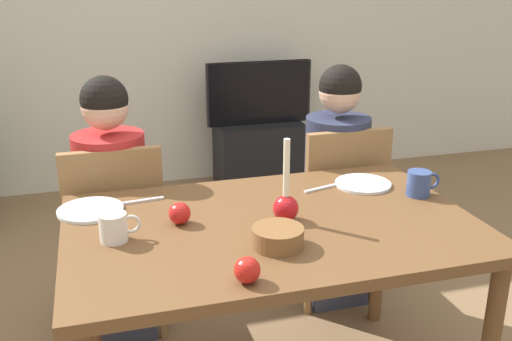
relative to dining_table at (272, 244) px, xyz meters
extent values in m
cube|color=beige|center=(0.00, 2.60, 0.63)|extent=(6.40, 0.10, 2.60)
cube|color=brown|center=(0.00, 0.00, 0.06)|extent=(1.40, 0.90, 0.04)
cylinder|color=brown|center=(-0.64, 0.39, -0.31)|extent=(0.06, 0.06, 0.71)
cylinder|color=brown|center=(0.64, 0.39, -0.31)|extent=(0.06, 0.06, 0.71)
cube|color=olive|center=(-0.51, 0.69, -0.24)|extent=(0.40, 0.40, 0.04)
cube|color=olive|center=(-0.51, 0.51, 0.01)|extent=(0.40, 0.04, 0.45)
cylinder|color=olive|center=(-0.34, 0.86, -0.46)|extent=(0.04, 0.04, 0.41)
cylinder|color=olive|center=(-0.68, 0.86, -0.46)|extent=(0.04, 0.04, 0.41)
cylinder|color=olive|center=(-0.34, 0.52, -0.46)|extent=(0.04, 0.04, 0.41)
cylinder|color=olive|center=(-0.68, 0.52, -0.46)|extent=(0.04, 0.04, 0.41)
cube|color=olive|center=(0.52, 0.69, -0.24)|extent=(0.40, 0.40, 0.04)
cube|color=olive|center=(0.52, 0.51, 0.01)|extent=(0.40, 0.04, 0.45)
cylinder|color=olive|center=(0.69, 0.86, -0.46)|extent=(0.04, 0.04, 0.41)
cylinder|color=olive|center=(0.35, 0.86, -0.46)|extent=(0.04, 0.04, 0.41)
cylinder|color=olive|center=(0.69, 0.52, -0.46)|extent=(0.04, 0.04, 0.41)
cylinder|color=olive|center=(0.35, 0.52, -0.46)|extent=(0.04, 0.04, 0.41)
cube|color=#33384C|center=(-0.51, 0.64, -0.44)|extent=(0.28, 0.28, 0.45)
cylinder|color=#AD2323|center=(-0.51, 0.64, 0.02)|extent=(0.30, 0.30, 0.48)
sphere|color=tan|center=(-0.51, 0.64, 0.38)|extent=(0.19, 0.19, 0.19)
sphere|color=black|center=(-0.51, 0.64, 0.41)|extent=(0.19, 0.19, 0.19)
cube|color=#33384C|center=(0.52, 0.64, -0.44)|extent=(0.28, 0.28, 0.45)
cylinder|color=#282D47|center=(0.52, 0.64, 0.02)|extent=(0.30, 0.30, 0.48)
sphere|color=tan|center=(0.52, 0.64, 0.38)|extent=(0.19, 0.19, 0.19)
sphere|color=black|center=(0.52, 0.64, 0.41)|extent=(0.19, 0.19, 0.19)
cube|color=black|center=(0.63, 2.30, -0.43)|extent=(0.64, 0.40, 0.48)
cube|color=black|center=(0.63, 2.30, 0.04)|extent=(0.79, 0.04, 0.46)
cube|color=black|center=(0.63, 2.30, 0.04)|extent=(0.76, 0.05, 0.46)
sphere|color=red|center=(0.05, 0.00, 0.13)|extent=(0.09, 0.09, 0.09)
cylinder|color=#EFE5C6|center=(0.05, 0.00, 0.27)|extent=(0.02, 0.02, 0.20)
cylinder|color=silver|center=(-0.60, 0.27, 0.09)|extent=(0.23, 0.23, 0.01)
cylinder|color=silver|center=(0.46, 0.24, 0.09)|extent=(0.22, 0.22, 0.01)
cylinder|color=silver|center=(-0.53, 0.00, 0.13)|extent=(0.09, 0.09, 0.09)
torus|color=silver|center=(-0.47, 0.00, 0.13)|extent=(0.06, 0.01, 0.06)
cylinder|color=#33477F|center=(0.61, 0.08, 0.13)|extent=(0.09, 0.09, 0.10)
torus|color=#33477F|center=(0.67, 0.08, 0.14)|extent=(0.07, 0.01, 0.07)
cube|color=silver|center=(-0.42, 0.31, 0.09)|extent=(0.18, 0.03, 0.01)
cube|color=silver|center=(0.29, 0.25, 0.09)|extent=(0.18, 0.06, 0.01)
cylinder|color=brown|center=(-0.04, -0.18, 0.11)|extent=(0.16, 0.16, 0.06)
sphere|color=red|center=(-0.19, -0.37, 0.12)|extent=(0.08, 0.08, 0.08)
sphere|color=red|center=(-0.31, 0.07, 0.12)|extent=(0.08, 0.08, 0.08)
camera|label=1|loc=(-0.55, -1.73, 0.91)|focal=40.58mm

